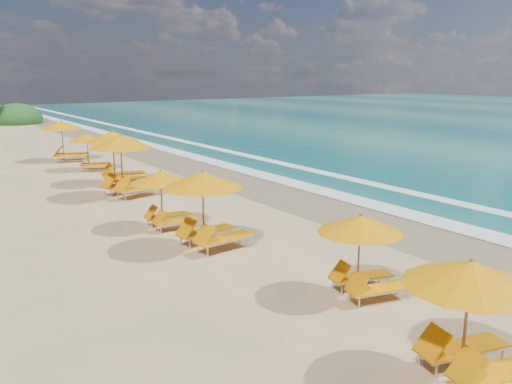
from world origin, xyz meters
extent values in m
plane|color=tan|center=(0.00, 0.00, 0.00)|extent=(160.00, 160.00, 0.00)
cube|color=#8C7753|center=(4.00, 0.00, 0.01)|extent=(4.00, 160.00, 0.01)
cube|color=white|center=(5.50, 0.00, 0.03)|extent=(1.20, 160.00, 0.01)
cube|color=white|center=(8.50, 0.00, 0.02)|extent=(0.80, 160.00, 0.01)
cylinder|color=olive|center=(-2.43, -9.58, 1.06)|extent=(0.05, 0.05, 2.13)
cone|color=orange|center=(-2.43, -9.58, 1.95)|extent=(2.66, 2.66, 0.43)
sphere|color=olive|center=(-2.43, -9.58, 2.18)|extent=(0.08, 0.08, 0.08)
cylinder|color=olive|center=(-1.36, -6.11, 0.97)|extent=(0.05, 0.05, 1.93)
cone|color=orange|center=(-1.36, -6.11, 1.77)|extent=(2.41, 2.41, 0.39)
sphere|color=olive|center=(-1.36, -6.11, 1.98)|extent=(0.07, 0.07, 0.07)
cylinder|color=olive|center=(-2.63, -1.10, 1.15)|extent=(0.06, 0.06, 2.30)
cone|color=orange|center=(-2.63, -1.10, 2.10)|extent=(2.55, 2.55, 0.46)
sphere|color=olive|center=(-2.63, -1.10, 2.36)|extent=(0.08, 0.08, 0.08)
cylinder|color=olive|center=(-2.72, 1.58, 0.96)|extent=(0.05, 0.05, 1.93)
cone|color=orange|center=(-2.72, 1.58, 1.76)|extent=(2.09, 2.09, 0.39)
sphere|color=olive|center=(-2.72, 1.58, 1.98)|extent=(0.07, 0.07, 0.07)
cylinder|color=olive|center=(-2.13, 6.75, 1.28)|extent=(0.06, 0.06, 2.56)
cone|color=orange|center=(-2.13, 6.75, 2.34)|extent=(3.09, 3.09, 0.51)
sphere|color=olive|center=(-2.13, 6.75, 2.63)|extent=(0.09, 0.09, 0.09)
cylinder|color=olive|center=(-1.44, 9.59, 1.22)|extent=(0.06, 0.06, 2.45)
cone|color=orange|center=(-1.44, 9.59, 2.24)|extent=(3.01, 3.01, 0.49)
sphere|color=olive|center=(-1.44, 9.59, 2.51)|extent=(0.09, 0.09, 0.09)
cylinder|color=olive|center=(-1.34, 13.86, 0.96)|extent=(0.05, 0.05, 1.92)
cone|color=orange|center=(-1.34, 13.86, 1.76)|extent=(2.62, 2.62, 0.39)
sphere|color=olive|center=(-1.34, 13.86, 1.97)|extent=(0.07, 0.07, 0.07)
cylinder|color=olive|center=(-1.60, 17.77, 1.17)|extent=(0.06, 0.06, 2.34)
cone|color=orange|center=(-1.60, 17.77, 2.14)|extent=(3.16, 3.16, 0.47)
sphere|color=olive|center=(-1.60, 17.77, 2.40)|extent=(0.08, 0.08, 0.08)
ellipsoid|color=#163D14|center=(1.00, 45.00, 0.49)|extent=(5.00, 5.00, 3.25)
camera|label=1|loc=(-9.79, -14.17, 5.08)|focal=36.95mm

